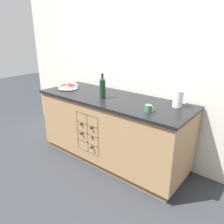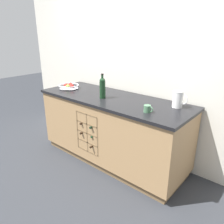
{
  "view_description": "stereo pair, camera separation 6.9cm",
  "coord_description": "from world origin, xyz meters",
  "px_view_note": "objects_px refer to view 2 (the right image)",
  "views": [
    {
      "loc": [
        1.71,
        -2.1,
        1.7
      ],
      "look_at": [
        0.0,
        0.0,
        0.71
      ],
      "focal_mm": 35.0,
      "sensor_mm": 36.0,
      "label": 1
    },
    {
      "loc": [
        1.76,
        -2.06,
        1.7
      ],
      "look_at": [
        0.0,
        0.0,
        0.71
      ],
      "focal_mm": 35.0,
      "sensor_mm": 36.0,
      "label": 2
    }
  ],
  "objects_px": {
    "ceramic_mug": "(148,109)",
    "standing_wine_bottle": "(102,87)",
    "fruit_bowl": "(69,86)",
    "white_pitcher": "(178,99)"
  },
  "relations": [
    {
      "from": "fruit_bowl",
      "to": "standing_wine_bottle",
      "type": "relative_size",
      "value": 0.96
    },
    {
      "from": "ceramic_mug",
      "to": "fruit_bowl",
      "type": "bearing_deg",
      "value": 175.44
    },
    {
      "from": "fruit_bowl",
      "to": "standing_wine_bottle",
      "type": "height_order",
      "value": "standing_wine_bottle"
    },
    {
      "from": "fruit_bowl",
      "to": "white_pitcher",
      "type": "distance_m",
      "value": 1.62
    },
    {
      "from": "white_pitcher",
      "to": "fruit_bowl",
      "type": "bearing_deg",
      "value": -171.48
    },
    {
      "from": "fruit_bowl",
      "to": "white_pitcher",
      "type": "bearing_deg",
      "value": 8.52
    },
    {
      "from": "fruit_bowl",
      "to": "ceramic_mug",
      "type": "relative_size",
      "value": 2.75
    },
    {
      "from": "fruit_bowl",
      "to": "ceramic_mug",
      "type": "xyz_separation_m",
      "value": [
        1.43,
        -0.11,
        -0.0
      ]
    },
    {
      "from": "white_pitcher",
      "to": "ceramic_mug",
      "type": "bearing_deg",
      "value": -115.53
    },
    {
      "from": "ceramic_mug",
      "to": "standing_wine_bottle",
      "type": "bearing_deg",
      "value": 173.43
    }
  ]
}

